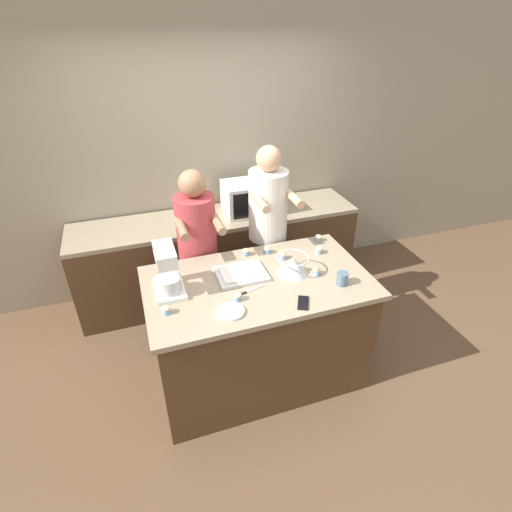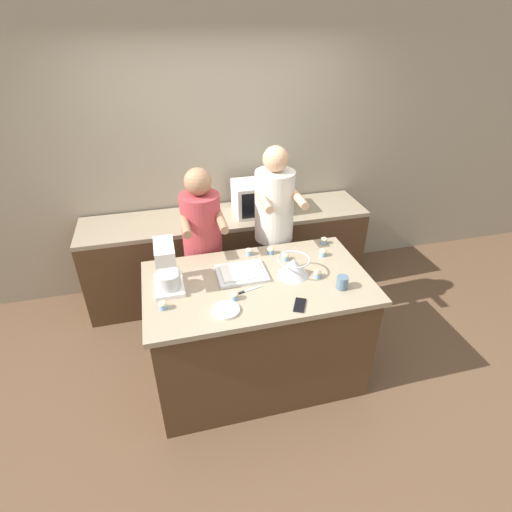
% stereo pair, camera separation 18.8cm
% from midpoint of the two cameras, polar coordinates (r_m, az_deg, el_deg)
% --- Properties ---
extents(ground_plane, '(16.00, 16.00, 0.00)m').
position_cam_midpoint_polar(ground_plane, '(3.51, -1.34, -16.34)').
color(ground_plane, brown).
extents(back_wall, '(10.00, 0.06, 2.70)m').
position_cam_midpoint_polar(back_wall, '(4.08, -8.52, 13.43)').
color(back_wall, gray).
rests_on(back_wall, ground_plane).
extents(island_counter, '(1.62, 0.92, 0.95)m').
position_cam_midpoint_polar(island_counter, '(3.17, -1.45, -10.56)').
color(island_counter, '#4C331E').
rests_on(island_counter, ground_plane).
extents(back_counter, '(2.80, 0.60, 0.89)m').
position_cam_midpoint_polar(back_counter, '(4.15, -6.58, 0.07)').
color(back_counter, '#4C331E').
rests_on(back_counter, ground_plane).
extents(person_left, '(0.34, 0.50, 1.60)m').
position_cam_midpoint_polar(person_left, '(3.40, -9.76, -0.04)').
color(person_left, '#232328').
rests_on(person_left, ground_plane).
extents(person_right, '(0.34, 0.50, 1.72)m').
position_cam_midpoint_polar(person_right, '(3.49, 0.14, 2.60)').
color(person_right, '#33384C').
rests_on(person_right, ground_plane).
extents(stand_mixer, '(0.20, 0.30, 0.35)m').
position_cam_midpoint_polar(stand_mixer, '(2.76, -14.48, -2.37)').
color(stand_mixer, white).
rests_on(stand_mixer, island_counter).
extents(mixing_bowl, '(0.24, 0.24, 0.14)m').
position_cam_midpoint_polar(mixing_bowl, '(2.91, 3.41, -1.30)').
color(mixing_bowl, '#BCBCC1').
rests_on(mixing_bowl, island_counter).
extents(baking_tray, '(0.36, 0.29, 0.04)m').
position_cam_midpoint_polar(baking_tray, '(2.92, -3.97, -2.53)').
color(baking_tray, silver).
rests_on(baking_tray, island_counter).
extents(microwave_oven, '(0.49, 0.36, 0.31)m').
position_cam_midpoint_polar(microwave_oven, '(3.94, -2.36, 8.34)').
color(microwave_oven, silver).
rests_on(microwave_oven, back_counter).
extents(cell_phone, '(0.13, 0.16, 0.01)m').
position_cam_midpoint_polar(cell_phone, '(2.67, 4.74, -6.72)').
color(cell_phone, black).
rests_on(cell_phone, island_counter).
extents(drinking_glass, '(0.08, 0.08, 0.09)m').
position_cam_midpoint_polar(drinking_glass, '(2.86, 10.39, -3.23)').
color(drinking_glass, slate).
rests_on(drinking_glass, island_counter).
extents(small_plate, '(0.18, 0.18, 0.02)m').
position_cam_midpoint_polar(small_plate, '(2.59, -5.75, -7.96)').
color(small_plate, white).
rests_on(small_plate, island_counter).
extents(knife, '(0.22, 0.08, 0.01)m').
position_cam_midpoint_polar(knife, '(2.76, -3.06, -5.11)').
color(knife, '#BCBCC1').
rests_on(knife, island_counter).
extents(cupcake_0, '(0.05, 0.05, 0.06)m').
position_cam_midpoint_polar(cupcake_0, '(3.20, 7.36, 0.84)').
color(cupcake_0, '#759EC6').
rests_on(cupcake_0, island_counter).
extents(cupcake_1, '(0.05, 0.05, 0.06)m').
position_cam_midpoint_polar(cupcake_1, '(3.10, 2.11, 0.03)').
color(cupcake_1, '#759EC6').
rests_on(cupcake_1, island_counter).
extents(cupcake_2, '(0.05, 0.05, 0.06)m').
position_cam_midpoint_polar(cupcake_2, '(3.15, -3.15, 0.57)').
color(cupcake_2, '#759EC6').
rests_on(cupcake_2, island_counter).
extents(cupcake_3, '(0.05, 0.05, 0.06)m').
position_cam_midpoint_polar(cupcake_3, '(2.94, 6.91, -2.20)').
color(cupcake_3, '#759EC6').
rests_on(cupcake_3, island_counter).
extents(cupcake_4, '(0.05, 0.05, 0.06)m').
position_cam_midpoint_polar(cupcake_4, '(2.65, -14.70, -7.48)').
color(cupcake_4, '#759EC6').
rests_on(cupcake_4, island_counter).
extents(cupcake_5, '(0.05, 0.05, 0.06)m').
position_cam_midpoint_polar(cupcake_5, '(2.68, -4.66, -5.84)').
color(cupcake_5, '#759EC6').
rests_on(cupcake_5, island_counter).
extents(cupcake_6, '(0.05, 0.05, 0.06)m').
position_cam_midpoint_polar(cupcake_6, '(3.17, -0.05, 0.86)').
color(cupcake_6, '#759EC6').
rests_on(cupcake_6, island_counter).
extents(cupcake_7, '(0.05, 0.05, 0.06)m').
position_cam_midpoint_polar(cupcake_7, '(3.37, 7.35, 2.54)').
color(cupcake_7, '#759EC6').
rests_on(cupcake_7, island_counter).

